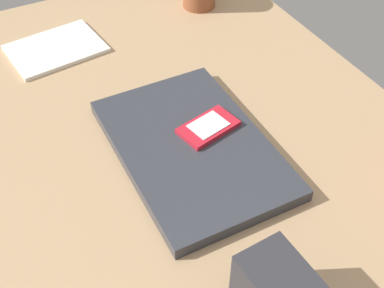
# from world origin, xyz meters

# --- Properties ---
(desk_surface) EXTENTS (1.20, 0.80, 0.03)m
(desk_surface) POSITION_xyz_m (0.00, 0.00, 0.01)
(desk_surface) COLOR tan
(desk_surface) RESTS_ON ground
(laptop_closed) EXTENTS (0.36, 0.24, 0.02)m
(laptop_closed) POSITION_xyz_m (0.02, -0.01, 0.04)
(laptop_closed) COLOR #33353D
(laptop_closed) RESTS_ON desk_surface
(cell_phone_on_laptop) EXTENTS (0.08, 0.11, 0.01)m
(cell_phone_on_laptop) POSITION_xyz_m (0.01, 0.03, 0.06)
(cell_phone_on_laptop) COLOR red
(cell_phone_on_laptop) RESTS_ON laptop_closed
(notepad) EXTENTS (0.16, 0.20, 0.01)m
(notepad) POSITION_xyz_m (-0.38, -0.13, 0.03)
(notepad) COLOR white
(notepad) RESTS_ON desk_surface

